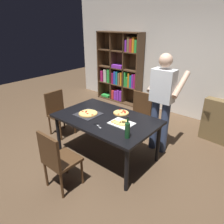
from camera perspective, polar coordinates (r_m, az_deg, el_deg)
ground_plane at (r=3.79m, az=-1.49°, el=-11.86°), size 12.00×12.00×0.00m
back_wall at (r=5.37m, az=17.55°, el=14.06°), size 6.40×0.10×2.80m
dining_table at (r=3.44m, az=-1.61°, el=-2.58°), size 1.66×1.04×0.75m
chair_near_camera at (r=2.96m, az=-14.88°, el=-12.12°), size 0.42×0.42×0.90m
chair_far_side at (r=4.24m, az=7.44°, el=0.01°), size 0.42×0.42×0.90m
chair_left_end at (r=4.41m, az=-14.52°, el=0.39°), size 0.42×0.42×0.90m
bookshelf at (r=6.04m, az=2.40°, el=11.33°), size 1.40×0.35×1.95m
person_serving_pizza at (r=3.63m, az=13.63°, el=3.62°), size 0.55×0.54×1.75m
pepperoni_pizza_on_tray at (r=3.54m, az=-6.57°, el=-0.44°), size 0.38×0.38×0.04m
pizza_slices_on_towel at (r=3.21m, az=2.57°, el=-3.02°), size 0.36×0.28×0.03m
wine_bottle at (r=2.79m, az=4.25°, el=-4.91°), size 0.07×0.07×0.32m
kitchen_scissors at (r=3.17m, az=-4.13°, el=-3.49°), size 0.20×0.12×0.01m
second_pizza_plain at (r=3.56m, az=2.51°, el=-0.20°), size 0.26×0.26×0.03m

